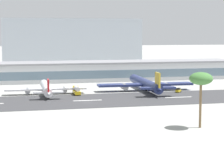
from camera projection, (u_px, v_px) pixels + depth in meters
name	position (u px, v px, depth m)	size (l,w,h in m)	color
ground_plane	(87.00, 102.00, 172.54)	(1400.00, 1400.00, 0.00)	#9E9E99
runway_strip	(85.00, 101.00, 177.01)	(800.00, 36.47, 0.08)	#38383A
runway_centreline_dash_4	(88.00, 100.00, 177.21)	(12.00, 1.20, 0.01)	white
runway_centreline_dash_5	(179.00, 97.00, 185.92)	(12.00, 1.20, 0.01)	white
terminal_building	(80.00, 71.00, 249.31)	(187.32, 23.88, 11.12)	#B7BABC
distant_hotel_block	(71.00, 43.00, 340.27)	(106.67, 39.37, 38.72)	#A8B2BC
airliner_red_tail_gate_0	(46.00, 88.00, 194.21)	(36.98, 41.59, 8.68)	white
airliner_gold_tail_gate_1	(146.00, 84.00, 205.51)	(46.95, 51.60, 10.77)	navy
service_baggage_tug_1	(178.00, 90.00, 200.62)	(3.42, 3.36, 2.20)	gold
service_fuel_truck_2	(77.00, 90.00, 193.62)	(2.99, 8.54, 3.95)	gold
palm_tree_1	(201.00, 80.00, 125.86)	(6.97, 6.97, 16.69)	brown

